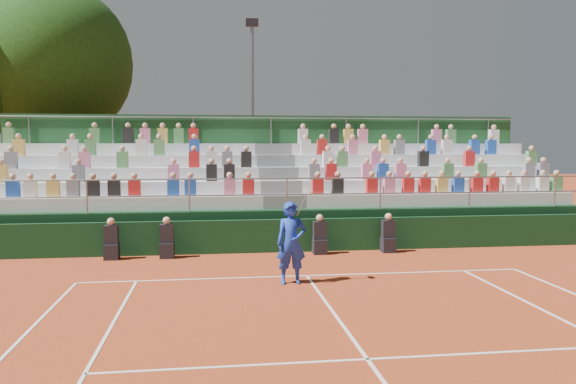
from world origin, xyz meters
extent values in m
plane|color=#A53D1B|center=(0.00, 0.00, 0.00)|extent=(90.00, 90.00, 0.00)
cube|color=white|center=(0.00, 0.00, 0.01)|extent=(11.00, 0.06, 0.01)
cube|color=white|center=(0.00, -3.20, 0.01)|extent=(0.06, 6.40, 0.01)
cube|color=white|center=(0.00, -5.49, 0.01)|extent=(8.22, 0.06, 0.01)
cube|color=black|center=(0.00, 3.20, 0.50)|extent=(20.00, 0.15, 1.00)
cube|color=black|center=(-5.15, 2.75, 0.22)|extent=(0.40, 0.40, 0.44)
cube|color=black|center=(-5.15, 2.75, 0.70)|extent=(0.38, 0.25, 0.55)
sphere|color=tan|center=(-5.15, 2.75, 1.08)|extent=(0.22, 0.22, 0.22)
cube|color=black|center=(-3.61, 2.75, 0.22)|extent=(0.40, 0.40, 0.44)
cube|color=black|center=(-3.61, 2.75, 0.70)|extent=(0.38, 0.25, 0.55)
sphere|color=tan|center=(-3.61, 2.75, 1.08)|extent=(0.22, 0.22, 0.22)
cube|color=black|center=(0.85, 2.75, 0.22)|extent=(0.40, 0.40, 0.44)
cube|color=black|center=(0.85, 2.75, 0.70)|extent=(0.38, 0.25, 0.55)
sphere|color=tan|center=(0.85, 2.75, 1.08)|extent=(0.22, 0.22, 0.22)
cube|color=black|center=(2.96, 2.75, 0.22)|extent=(0.40, 0.40, 0.44)
cube|color=black|center=(2.96, 2.75, 0.70)|extent=(0.38, 0.25, 0.55)
sphere|color=tan|center=(2.96, 2.75, 1.08)|extent=(0.22, 0.22, 0.22)
cube|color=black|center=(0.00, 6.30, 0.60)|extent=(20.00, 5.20, 1.20)
cube|color=silver|center=(-5.35, 4.62, 1.41)|extent=(9.30, 0.85, 0.42)
cube|color=silver|center=(5.35, 4.62, 1.41)|extent=(9.30, 0.85, 0.42)
cube|color=slate|center=(0.00, 4.62, 1.41)|extent=(1.40, 0.85, 0.42)
cube|color=silver|center=(-5.35, 5.47, 1.83)|extent=(9.30, 0.85, 0.42)
cube|color=silver|center=(5.35, 5.47, 1.83)|extent=(9.30, 0.85, 0.42)
cube|color=slate|center=(0.00, 5.47, 1.83)|extent=(1.40, 0.85, 0.42)
cube|color=silver|center=(-5.35, 6.33, 2.25)|extent=(9.30, 0.85, 0.42)
cube|color=silver|center=(5.35, 6.33, 2.25)|extent=(9.30, 0.85, 0.42)
cube|color=slate|center=(0.00, 6.33, 2.25)|extent=(1.40, 0.85, 0.42)
cube|color=silver|center=(-5.35, 7.17, 2.67)|extent=(9.30, 0.85, 0.42)
cube|color=silver|center=(5.35, 7.17, 2.67)|extent=(9.30, 0.85, 0.42)
cube|color=slate|center=(0.00, 7.17, 2.67)|extent=(1.40, 0.85, 0.42)
cube|color=silver|center=(-5.35, 8.03, 3.09)|extent=(9.30, 0.85, 0.42)
cube|color=silver|center=(5.35, 8.03, 3.09)|extent=(9.30, 0.85, 0.42)
cube|color=slate|center=(0.00, 8.03, 3.09)|extent=(1.40, 0.85, 0.42)
cube|color=#1B4622|center=(0.00, 8.55, 2.20)|extent=(20.00, 0.12, 4.40)
cylinder|color=gray|center=(0.00, 3.75, 2.20)|extent=(20.00, 0.05, 0.05)
cylinder|color=gray|center=(0.00, 8.45, 4.30)|extent=(20.00, 0.05, 0.05)
cube|color=#1E4CB2|center=(-8.31, 4.47, 1.90)|extent=(0.36, 0.24, 0.56)
cube|color=silver|center=(-7.80, 4.47, 1.90)|extent=(0.36, 0.24, 0.56)
cube|color=gold|center=(-7.14, 4.47, 1.90)|extent=(0.36, 0.24, 0.56)
cube|color=slate|center=(-6.55, 4.47, 1.90)|extent=(0.36, 0.24, 0.56)
cube|color=black|center=(-5.96, 4.47, 1.90)|extent=(0.36, 0.24, 0.56)
cube|color=black|center=(-5.33, 4.47, 1.90)|extent=(0.36, 0.24, 0.56)
cube|color=red|center=(-4.71, 4.47, 1.90)|extent=(0.36, 0.24, 0.56)
cube|color=#1E4CB2|center=(-3.52, 4.47, 1.90)|extent=(0.36, 0.24, 0.56)
cube|color=#1E4CB2|center=(-2.99, 4.47, 1.90)|extent=(0.36, 0.24, 0.56)
cube|color=pink|center=(-1.75, 4.47, 1.90)|extent=(0.36, 0.24, 0.56)
cube|color=red|center=(-1.15, 4.47, 1.90)|extent=(0.36, 0.24, 0.56)
cube|color=gold|center=(-8.93, 5.32, 2.32)|extent=(0.36, 0.24, 0.56)
cube|color=slate|center=(-6.57, 5.32, 2.32)|extent=(0.36, 0.24, 0.56)
cube|color=pink|center=(-3.56, 5.32, 2.32)|extent=(0.36, 0.24, 0.56)
cube|color=black|center=(-2.32, 5.32, 2.32)|extent=(0.36, 0.24, 0.56)
cube|color=black|center=(-1.73, 5.32, 2.32)|extent=(0.36, 0.24, 0.56)
cube|color=slate|center=(-8.90, 6.17, 2.74)|extent=(0.36, 0.24, 0.56)
cube|color=silver|center=(-7.20, 6.17, 2.74)|extent=(0.36, 0.24, 0.56)
cube|color=pink|center=(-6.56, 6.17, 2.74)|extent=(0.36, 0.24, 0.56)
cube|color=#4C8C4C|center=(-5.32, 6.17, 2.74)|extent=(0.36, 0.24, 0.56)
cube|color=red|center=(-2.91, 6.17, 2.74)|extent=(0.36, 0.24, 0.56)
cube|color=silver|center=(-2.32, 6.17, 2.74)|extent=(0.36, 0.24, 0.56)
cube|color=slate|center=(-1.78, 6.17, 2.74)|extent=(0.36, 0.24, 0.56)
cube|color=black|center=(-1.11, 6.17, 2.74)|extent=(0.36, 0.24, 0.56)
cube|color=gold|center=(-8.92, 7.02, 3.16)|extent=(0.36, 0.24, 0.56)
cube|color=silver|center=(-7.13, 7.02, 3.16)|extent=(0.36, 0.24, 0.56)
cube|color=#4C8C4C|center=(-6.54, 7.02, 3.16)|extent=(0.36, 0.24, 0.56)
cube|color=silver|center=(-4.79, 7.02, 3.16)|extent=(0.36, 0.24, 0.56)
cube|color=#4C8C4C|center=(-4.17, 7.02, 3.16)|extent=(0.36, 0.24, 0.56)
cube|color=#1E4CB2|center=(-2.92, 7.02, 3.16)|extent=(0.36, 0.24, 0.56)
cube|color=#4C8C4C|center=(-9.51, 7.88, 3.58)|extent=(0.36, 0.24, 0.56)
cube|color=#4C8C4C|center=(-6.54, 7.88, 3.58)|extent=(0.36, 0.24, 0.56)
cube|color=black|center=(-5.36, 7.88, 3.58)|extent=(0.36, 0.24, 0.56)
cube|color=pink|center=(-4.75, 7.88, 3.58)|extent=(0.36, 0.24, 0.56)
cube|color=gold|center=(-4.11, 7.88, 3.58)|extent=(0.36, 0.24, 0.56)
cube|color=#4C8C4C|center=(-3.52, 7.88, 3.58)|extent=(0.36, 0.24, 0.56)
cube|color=red|center=(-2.98, 7.88, 3.58)|extent=(0.36, 0.24, 0.56)
cube|color=red|center=(1.11, 4.47, 1.90)|extent=(0.36, 0.24, 0.56)
cube|color=black|center=(1.78, 4.47, 1.90)|extent=(0.36, 0.24, 0.56)
cube|color=red|center=(2.92, 4.47, 1.90)|extent=(0.36, 0.24, 0.56)
cube|color=pink|center=(3.52, 4.47, 1.90)|extent=(0.36, 0.24, 0.56)
cube|color=red|center=(4.17, 4.47, 1.90)|extent=(0.36, 0.24, 0.56)
cube|color=red|center=(4.75, 4.47, 1.90)|extent=(0.36, 0.24, 0.56)
cube|color=gold|center=(5.34, 4.47, 1.90)|extent=(0.36, 0.24, 0.56)
cube|color=#1E4CB2|center=(5.93, 4.47, 1.90)|extent=(0.36, 0.24, 0.56)
cube|color=red|center=(6.60, 4.47, 1.90)|extent=(0.36, 0.24, 0.56)
cube|color=red|center=(7.18, 4.47, 1.90)|extent=(0.36, 0.24, 0.56)
cube|color=silver|center=(7.75, 4.47, 1.90)|extent=(0.36, 0.24, 0.56)
cube|color=silver|center=(8.30, 4.47, 1.90)|extent=(0.36, 0.24, 0.56)
cube|color=silver|center=(9.00, 4.47, 1.90)|extent=(0.36, 0.24, 0.56)
cube|color=#4C8C4C|center=(9.51, 4.47, 1.90)|extent=(0.36, 0.24, 0.56)
cube|color=slate|center=(1.14, 5.32, 2.32)|extent=(0.36, 0.24, 0.56)
cube|color=red|center=(1.73, 5.32, 2.32)|extent=(0.36, 0.24, 0.56)
cube|color=pink|center=(2.99, 5.32, 2.32)|extent=(0.36, 0.24, 0.56)
cube|color=#1E4CB2|center=(3.56, 5.32, 2.32)|extent=(0.36, 0.24, 0.56)
cube|color=pink|center=(4.19, 5.32, 2.32)|extent=(0.36, 0.24, 0.56)
cube|color=#4C8C4C|center=(5.92, 5.32, 2.32)|extent=(0.36, 0.24, 0.56)
cube|color=#4C8C4C|center=(7.16, 5.32, 2.32)|extent=(0.36, 0.24, 0.56)
cube|color=slate|center=(8.98, 5.32, 2.32)|extent=(0.36, 0.24, 0.56)
cube|color=slate|center=(9.53, 5.32, 2.32)|extent=(0.36, 0.24, 0.56)
cube|color=silver|center=(1.80, 6.17, 2.74)|extent=(0.36, 0.24, 0.56)
cube|color=#4C8C4C|center=(2.32, 6.17, 2.74)|extent=(0.36, 0.24, 0.56)
cube|color=pink|center=(3.54, 6.17, 2.74)|extent=(0.36, 0.24, 0.56)
cube|color=black|center=(5.34, 6.17, 2.74)|extent=(0.36, 0.24, 0.56)
cube|color=red|center=(7.11, 6.17, 2.74)|extent=(0.36, 0.24, 0.56)
cube|color=#4C8C4C|center=(9.58, 6.17, 2.74)|extent=(0.36, 0.24, 0.56)
cube|color=silver|center=(1.13, 7.02, 3.16)|extent=(0.36, 0.24, 0.56)
cube|color=red|center=(1.75, 7.02, 3.16)|extent=(0.36, 0.24, 0.56)
cube|color=pink|center=(2.91, 7.02, 3.16)|extent=(0.36, 0.24, 0.56)
cube|color=gold|center=(4.14, 7.02, 3.16)|extent=(0.36, 0.24, 0.56)
cube|color=slate|center=(4.72, 7.02, 3.16)|extent=(0.36, 0.24, 0.56)
cube|color=#1E4CB2|center=(5.96, 7.02, 3.16)|extent=(0.36, 0.24, 0.56)
cube|color=silver|center=(6.60, 7.02, 3.16)|extent=(0.36, 0.24, 0.56)
cube|color=#1E4CB2|center=(7.72, 7.02, 3.16)|extent=(0.36, 0.24, 0.56)
cube|color=#1E4CB2|center=(8.40, 7.02, 3.16)|extent=(0.36, 0.24, 0.56)
cube|color=silver|center=(1.17, 7.88, 3.58)|extent=(0.36, 0.24, 0.56)
cube|color=black|center=(2.38, 7.88, 3.58)|extent=(0.36, 0.24, 0.56)
cube|color=gold|center=(2.95, 7.88, 3.58)|extent=(0.36, 0.24, 0.56)
cube|color=pink|center=(3.53, 7.88, 3.58)|extent=(0.36, 0.24, 0.56)
cube|color=pink|center=(6.53, 7.88, 3.58)|extent=(0.36, 0.24, 0.56)
cube|color=#4C8C4C|center=(7.13, 7.88, 3.58)|extent=(0.36, 0.24, 0.56)
cube|color=silver|center=(8.95, 7.88, 3.58)|extent=(0.36, 0.24, 0.56)
imported|color=#1735AD|center=(-0.49, -0.68, 0.96)|extent=(0.71, 0.48, 1.92)
cylinder|color=gray|center=(-0.24, -0.68, 1.85)|extent=(0.26, 0.03, 0.51)
cylinder|color=#E5D866|center=(-0.09, -0.68, 2.15)|extent=(0.26, 0.28, 0.14)
cylinder|color=#382314|center=(-9.49, 13.34, 2.02)|extent=(0.50, 0.50, 4.04)
sphere|color=#15360E|center=(-9.49, 13.34, 6.94)|extent=(7.26, 7.26, 7.26)
cylinder|color=gray|center=(-0.36, 13.69, 4.44)|extent=(0.16, 0.16, 8.87)
cube|color=black|center=(-0.36, 13.69, 9.05)|extent=(0.60, 0.25, 0.35)
camera|label=1|loc=(-2.29, -13.48, 3.22)|focal=35.00mm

